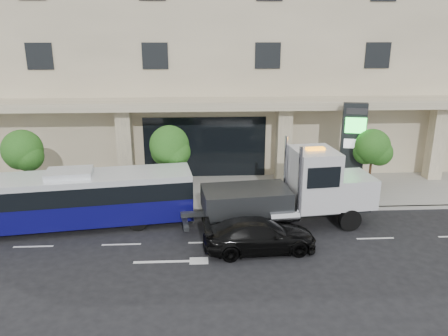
% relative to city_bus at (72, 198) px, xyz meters
% --- Properties ---
extents(ground, '(120.00, 120.00, 0.00)m').
position_rel_city_bus_xyz_m(ground, '(6.68, -0.60, -1.53)').
color(ground, black).
rests_on(ground, ground).
extents(sidewalk, '(120.00, 6.00, 0.15)m').
position_rel_city_bus_xyz_m(sidewalk, '(6.68, 4.40, -1.45)').
color(sidewalk, gray).
rests_on(sidewalk, ground).
extents(curb, '(120.00, 0.30, 0.15)m').
position_rel_city_bus_xyz_m(curb, '(6.68, 1.40, -1.45)').
color(curb, gray).
rests_on(curb, ground).
extents(convention_center, '(60.00, 17.60, 20.00)m').
position_rel_city_bus_xyz_m(convention_center, '(6.68, 14.82, 8.45)').
color(convention_center, tan).
rests_on(convention_center, ground).
extents(tree_left, '(2.27, 2.20, 4.22)m').
position_rel_city_bus_xyz_m(tree_left, '(-3.29, 2.99, 1.59)').
color(tree_left, '#422B19').
rests_on(tree_left, sidewalk).
extents(tree_mid, '(2.28, 2.20, 4.38)m').
position_rel_city_bus_xyz_m(tree_mid, '(4.71, 2.99, 1.73)').
color(tree_mid, '#422B19').
rests_on(tree_mid, sidewalk).
extents(tree_right, '(2.10, 2.00, 4.04)m').
position_rel_city_bus_xyz_m(tree_right, '(16.21, 2.99, 1.51)').
color(tree_right, '#422B19').
rests_on(tree_right, sidewalk).
extents(city_bus, '(12.06, 4.11, 3.00)m').
position_rel_city_bus_xyz_m(city_bus, '(0.00, 0.00, 0.00)').
color(city_bus, black).
rests_on(city_bus, ground).
extents(tow_truck, '(9.77, 3.32, 4.42)m').
position_rel_city_bus_xyz_m(tow_truck, '(11.15, -0.36, 0.30)').
color(tow_truck, '#2D3033').
rests_on(tow_truck, ground).
extents(black_sedan, '(5.23, 2.48, 1.47)m').
position_rel_city_bus_xyz_m(black_sedan, '(9.00, -2.96, -0.79)').
color(black_sedan, black).
rests_on(black_sedan, ground).
extents(signage_pylon, '(1.42, 0.79, 5.40)m').
position_rel_city_bus_xyz_m(signage_pylon, '(15.32, 3.87, 1.37)').
color(signage_pylon, black).
rests_on(signage_pylon, sidewalk).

